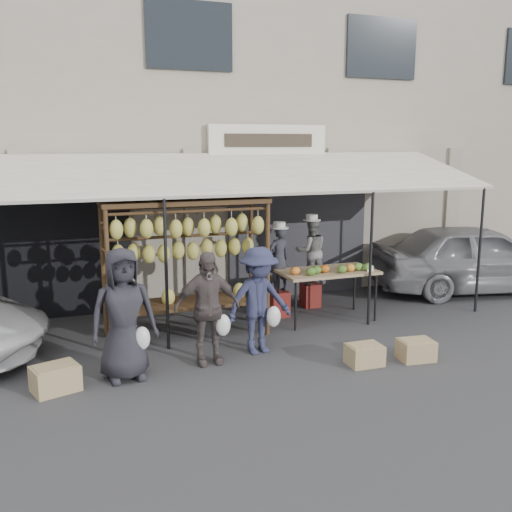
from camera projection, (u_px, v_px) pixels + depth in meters
The scene contains 16 objects.
ground_plane at pixel (256, 367), 8.00m from camera, with size 90.00×90.00×0.00m, color #2D2D30.
shophouse at pixel (160, 119), 13.28m from camera, with size 24.00×6.15×7.30m.
awning at pixel (210, 175), 9.61m from camera, with size 10.00×2.35×2.92m.
banana_rack at pixel (186, 241), 8.98m from camera, with size 2.60×0.90×2.24m.
produce_table at pixel (329, 272), 9.96m from camera, with size 1.70×0.90×1.04m.
vendor_left at pixel (279, 259), 10.19m from camera, with size 0.43×0.28×1.19m, color #2C2D37.
vendor_right at pixel (311, 251), 10.81m from camera, with size 0.61×0.48×1.25m, color gray.
customer_left at pixel (123, 314), 7.46m from camera, with size 0.87×0.56×1.77m, color #24232A.
customer_mid at pixel (207, 308), 8.02m from camera, with size 0.95×0.40×1.62m, color #524746.
customer_right at pixel (259, 301), 8.42m from camera, with size 1.04×0.60×1.61m, color #282B48.
stool_left at pixel (279, 303), 10.35m from camera, with size 0.33×0.33×0.47m, color maroon.
stool_right at pixel (310, 295), 10.97m from camera, with size 0.32×0.32×0.45m, color maroon.
crate_near_a at pixel (364, 355), 8.07m from camera, with size 0.48×0.37×0.29m, color tan.
crate_near_b at pixel (416, 350), 8.26m from camera, with size 0.49×0.37×0.29m, color tan.
crate_far at pixel (55, 378), 7.20m from camera, with size 0.55×0.42×0.33m, color tan.
sedan at pixel (476, 258), 11.96m from camera, with size 1.74×4.32×1.47m, color gray.
Camera 1 is at (-2.59, -7.09, 3.07)m, focal length 40.00 mm.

